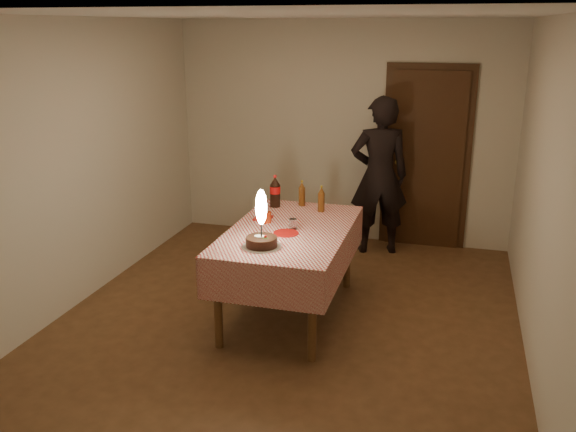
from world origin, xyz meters
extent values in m
cube|color=brown|center=(0.00, 0.00, 0.00)|extent=(4.00, 4.50, 0.01)
cube|color=beige|center=(0.00, 2.25, 1.30)|extent=(4.00, 0.04, 2.60)
cube|color=beige|center=(0.00, -2.25, 1.30)|extent=(4.00, 0.04, 2.60)
cube|color=beige|center=(-2.00, 0.00, 1.30)|extent=(0.04, 4.50, 2.60)
cube|color=beige|center=(2.00, 0.00, 1.30)|extent=(0.04, 4.50, 2.60)
cube|color=silver|center=(0.00, 0.00, 2.60)|extent=(4.00, 4.50, 0.04)
cube|color=#472814|center=(1.00, 2.22, 1.02)|extent=(0.85, 0.05, 2.05)
sphere|color=#B28C33|center=(0.68, 2.17, 1.00)|extent=(0.06, 0.06, 0.06)
cube|color=brown|center=(-0.02, 0.01, 0.78)|extent=(0.90, 1.60, 0.04)
cylinder|color=brown|center=(-0.41, -0.73, 0.38)|extent=(0.07, 0.07, 0.76)
cylinder|color=brown|center=(0.37, -0.73, 0.38)|extent=(0.07, 0.07, 0.76)
cylinder|color=brown|center=(-0.41, 0.75, 0.38)|extent=(0.07, 0.07, 0.76)
cylinder|color=brown|center=(0.37, 0.75, 0.38)|extent=(0.07, 0.07, 0.76)
cube|color=silver|center=(-0.02, 0.01, 0.81)|extent=(1.02, 1.72, 0.01)
cube|color=silver|center=(-0.02, -0.84, 0.63)|extent=(1.02, 0.01, 0.34)
cube|color=silver|center=(-0.02, 0.86, 0.63)|extent=(1.02, 0.01, 0.34)
cube|color=silver|center=(-0.52, 0.01, 0.63)|extent=(0.01, 1.72, 0.34)
cube|color=silver|center=(0.49, 0.01, 0.63)|extent=(0.01, 1.72, 0.34)
cylinder|color=white|center=(-0.11, -0.49, 0.82)|extent=(0.32, 0.32, 0.01)
cylinder|color=black|center=(-0.11, -0.49, 0.86)|extent=(0.25, 0.25, 0.08)
cylinder|color=white|center=(-0.13, -0.47, 0.90)|extent=(0.07, 0.07, 0.00)
sphere|color=red|center=(-0.08, -0.50, 0.91)|extent=(0.02, 0.02, 0.02)
cube|color=#19721E|center=(-0.06, -0.51, 0.90)|extent=(0.02, 0.01, 0.00)
cube|color=#19721E|center=(-0.09, -0.51, 0.90)|extent=(0.01, 0.02, 0.00)
cylinder|color=#262628|center=(-0.11, -0.49, 0.96)|extent=(0.01, 0.01, 0.12)
ellipsoid|color=#FFF2BF|center=(-0.11, -0.49, 1.15)|extent=(0.09, 0.09, 0.29)
sphere|color=white|center=(-0.11, -0.49, 1.04)|extent=(0.04, 0.04, 0.04)
cylinder|color=red|center=(-0.01, -0.12, 0.82)|extent=(0.22, 0.22, 0.01)
cylinder|color=#B0280C|center=(-0.26, 0.13, 0.87)|extent=(0.08, 0.08, 0.10)
cylinder|color=silver|center=(0.01, 0.02, 0.86)|extent=(0.07, 0.07, 0.09)
cube|color=#A01712|center=(-0.33, 0.22, 0.83)|extent=(0.15, 0.15, 0.02)
cylinder|color=black|center=(-0.34, 0.63, 0.93)|extent=(0.10, 0.10, 0.22)
cylinder|color=red|center=(-0.34, 0.63, 0.99)|extent=(0.10, 0.10, 0.07)
cone|color=black|center=(-0.34, 0.63, 1.08)|extent=(0.10, 0.10, 0.08)
cylinder|color=red|center=(-0.34, 0.63, 1.12)|extent=(0.03, 0.03, 0.02)
cylinder|color=#5D3110|center=(-0.10, 0.74, 0.91)|extent=(0.06, 0.06, 0.18)
cone|color=#5D3110|center=(-0.10, 0.74, 1.03)|extent=(0.06, 0.06, 0.06)
cylinder|color=olive|center=(-0.10, 0.74, 1.06)|extent=(0.02, 0.02, 0.02)
cylinder|color=#5D3110|center=(0.13, 0.60, 0.91)|extent=(0.06, 0.06, 0.18)
cone|color=#5D3110|center=(0.13, 0.60, 1.03)|extent=(0.06, 0.06, 0.06)
cylinder|color=olive|center=(0.13, 0.60, 1.06)|extent=(0.02, 0.02, 0.02)
imported|color=black|center=(0.52, 1.85, 0.90)|extent=(0.75, 0.60, 1.80)
cube|color=black|center=(0.48, 1.97, 1.54)|extent=(0.15, 0.12, 0.10)
cylinder|color=black|center=(0.46, 2.05, 1.54)|extent=(0.10, 0.10, 0.08)
camera|label=1|loc=(1.35, -4.86, 2.52)|focal=38.00mm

